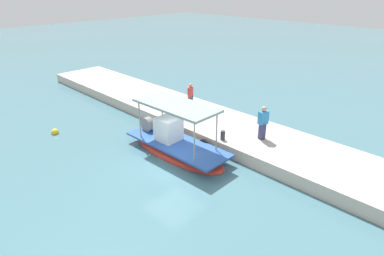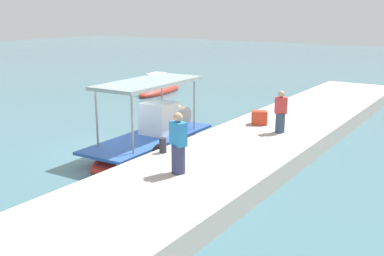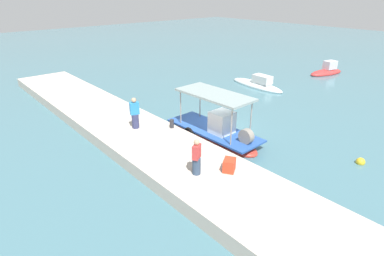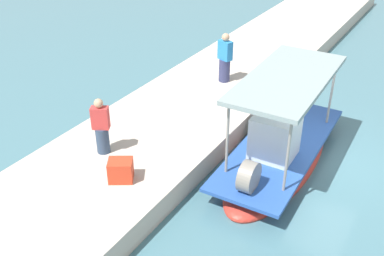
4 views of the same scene
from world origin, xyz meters
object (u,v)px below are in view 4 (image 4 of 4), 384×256
(fisherman_near_bollard, at_px, (225,60))
(mooring_bollard, at_px, (247,99))
(fisherman_by_crate, at_px, (101,129))
(cargo_crate, at_px, (121,170))
(main_fishing_boat, at_px, (279,151))

(fisherman_near_bollard, bearing_deg, mooring_bollard, 49.39)
(fisherman_by_crate, relative_size, mooring_bollard, 3.28)
(fisherman_by_crate, xyz_separation_m, cargo_crate, (0.75, 1.22, -0.45))
(fisherman_near_bollard, relative_size, fisherman_by_crate, 1.10)
(main_fishing_boat, xyz_separation_m, mooring_bollard, (-1.64, -1.79, 0.49))
(mooring_bollard, bearing_deg, fisherman_by_crate, -25.55)
(cargo_crate, bearing_deg, fisherman_by_crate, -121.62)
(cargo_crate, bearing_deg, fisherman_near_bollard, -174.81)
(mooring_bollard, xyz_separation_m, cargo_crate, (5.28, -0.95, 0.03))
(fisherman_near_bollard, distance_m, cargo_crate, 6.66)
(main_fishing_boat, distance_m, fisherman_by_crate, 4.99)
(fisherman_near_bollard, xyz_separation_m, mooring_bollard, (1.33, 1.55, -0.56))
(fisherman_near_bollard, height_order, fisherman_by_crate, fisherman_near_bollard)
(mooring_bollard, height_order, cargo_crate, cargo_crate)
(fisherman_by_crate, bearing_deg, fisherman_near_bollard, 173.99)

